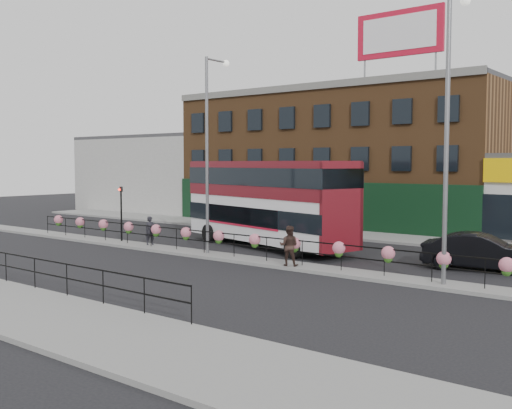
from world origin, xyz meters
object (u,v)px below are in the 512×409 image
Objects in this scene: double_decker_bus at (267,195)px; pedestrian_a at (150,231)px; lamp_column_west at (210,137)px; car at (481,252)px; pedestrian_b at (289,246)px; lamp_column_east at (450,110)px.

double_decker_bus reaches higher than pedestrian_a.
pedestrian_a is 0.16× the size of lamp_column_west.
lamp_column_west is at bearing 97.86° from car.
double_decker_bus is at bearing 81.58° from lamp_column_west.
pedestrian_b is at bearing 115.15° from car.
pedestrian_a is 17.90m from lamp_column_east.
pedestrian_b is (4.83, -4.75, -1.92)m from double_decker_bus.
lamp_column_west is (4.61, -0.02, 5.06)m from pedestrian_a.
car is at bearing -54.64° from pedestrian_a.
lamp_column_east is at bearing -0.74° from lamp_column_west.
pedestrian_a is (-16.83, -4.19, 0.13)m from car.
pedestrian_a is (-5.20, -3.95, -2.02)m from double_decker_bus.
pedestrian_b is 0.18× the size of lamp_column_west.
pedestrian_b is 0.16× the size of lamp_column_east.
lamp_column_east is (6.91, 0.62, 5.65)m from pedestrian_b.
double_decker_bus is at bearing 160.62° from lamp_column_east.
double_decker_bus is at bearing -31.39° from pedestrian_a.
lamp_column_east reaches higher than pedestrian_b.
car is 17.35m from pedestrian_a.
lamp_column_east is at bearing 170.34° from car.
pedestrian_a is 6.85m from lamp_column_west.
lamp_column_east reaches higher than car.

